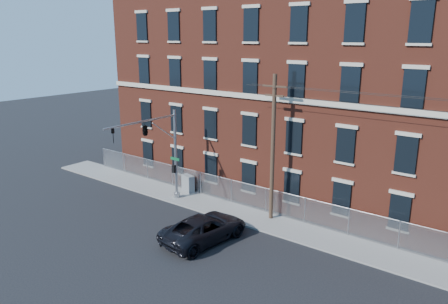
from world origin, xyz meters
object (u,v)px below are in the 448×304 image
at_px(utility_pole_near, 273,146).
at_px(utility_cabinet, 188,183).
at_px(traffic_signal_mast, 153,138).
at_px(pickup_truck, 204,228).

height_order(utility_pole_near, utility_cabinet, utility_pole_near).
bearing_deg(traffic_signal_mast, pickup_truck, -16.37).
relative_size(traffic_signal_mast, utility_cabinet, 4.97).
xyz_separation_m(utility_pole_near, utility_cabinet, (-8.15, 0.40, -4.51)).
xyz_separation_m(traffic_signal_mast, utility_pole_near, (8.00, 3.42, -0.05)).
distance_m(traffic_signal_mast, utility_cabinet, 5.95).
relative_size(traffic_signal_mast, pickup_truck, 1.18).
height_order(pickup_truck, utility_cabinet, pickup_truck).
bearing_deg(utility_cabinet, utility_pole_near, 12.11).
bearing_deg(pickup_truck, traffic_signal_mast, -9.31).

